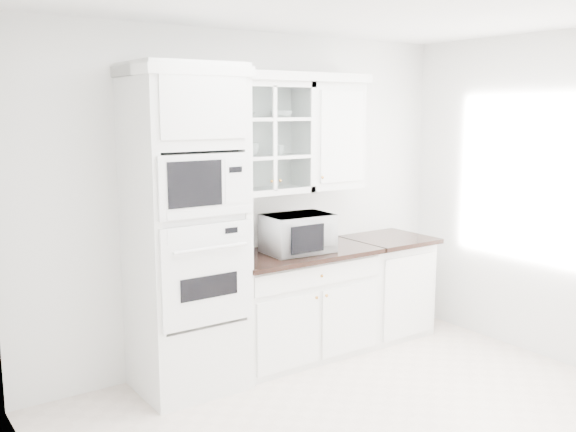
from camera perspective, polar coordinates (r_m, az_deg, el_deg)
room_shell at (r=4.24m, az=5.92°, el=5.39°), size 4.00×3.50×2.70m
oven_column at (r=4.74m, az=-9.04°, el=-1.33°), size 0.76×0.68×2.40m
base_cabinet_run at (r=5.45m, az=0.90°, el=-7.77°), size 1.32×0.67×0.92m
extra_base_cabinet at (r=6.07m, az=8.64°, el=-6.08°), size 0.72×0.67×0.92m
upper_cabinet_glass at (r=5.19m, az=-2.21°, el=6.94°), size 0.80×0.33×0.90m
upper_cabinet_solid at (r=5.58m, az=3.69°, el=7.11°), size 0.55×0.33×0.90m
crown_molding at (r=5.11m, az=-3.11°, el=12.34°), size 2.14×0.38×0.07m
countertop_microwave at (r=5.25m, az=0.79°, el=-1.52°), size 0.57×0.49×0.31m
bowl_a at (r=5.06m, az=-4.28°, el=8.99°), size 0.23×0.23×0.05m
bowl_b at (r=5.26m, az=-0.60°, el=9.03°), size 0.20×0.20×0.06m
cup_a at (r=5.13m, az=-3.34°, el=5.94°), size 0.16×0.16×0.11m
cup_b at (r=5.26m, az=-0.80°, el=5.90°), size 0.11×0.11×0.08m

